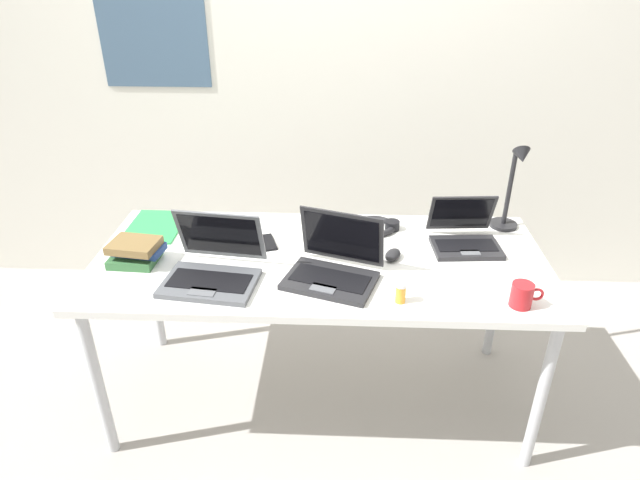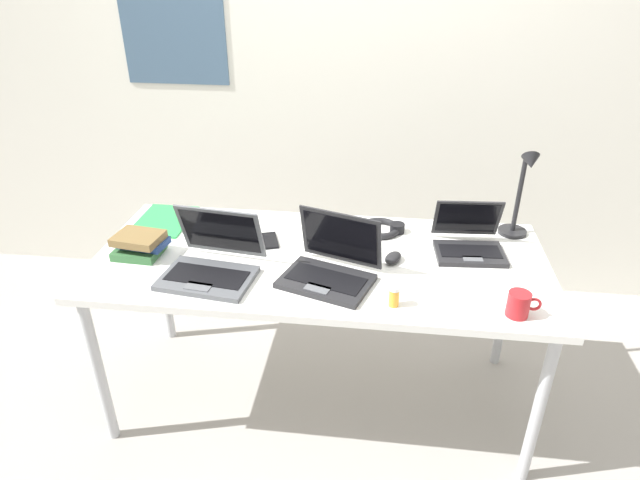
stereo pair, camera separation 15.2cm
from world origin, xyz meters
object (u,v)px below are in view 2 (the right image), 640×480
Objects in this scene: laptop_far_corner at (469,242)px; laptop_front_right at (330,267)px; headphones at (380,228)px; coffee_mug at (519,304)px; cell_phone at (270,241)px; book_stack at (140,244)px; laptop_mid_desk at (211,263)px; pill_bottle at (394,296)px; desk_lamp at (521,194)px; paper_folder_center at (164,220)px; computer_mouse at (393,258)px.

laptop_far_corner is 0.73× the size of laptop_front_right.
coffee_mug reaches higher than headphones.
headphones reaches higher than cell_phone.
coffee_mug is (1.43, -0.24, -0.00)m from book_stack.
pill_bottle is (0.68, -0.12, -0.01)m from laptop_mid_desk.
laptop_far_corner is at bearing -144.23° from desk_lamp.
pill_bottle is (-0.30, -0.42, -0.00)m from laptop_far_corner.
desk_lamp is 1.56m from book_stack.
paper_folder_center is 1.54m from coffee_mug.
paper_folder_center is (-0.51, 0.13, -0.00)m from cell_phone.
desk_lamp is 1.92× the size of book_stack.
cell_phone is 1.72× the size of pill_bottle.
book_stack is (-0.49, -0.17, 0.04)m from cell_phone.
laptop_far_corner reaches higher than headphones.
desk_lamp is at bearing 1.81° from headphones.
laptop_far_corner is at bearing 105.25° from coffee_mug.
desk_lamp is 0.61m from computer_mouse.
laptop_far_corner is 1.03m from laptop_mid_desk.
cell_phone is at bearing 142.42° from pill_bottle.
paper_folder_center is at bearing 130.63° from laptop_mid_desk.
pill_bottle reaches higher than cell_phone.
headphones is at bearing -178.19° from desk_lamp.
book_stack reaches higher than paper_folder_center.
computer_mouse is at bearing -29.60° from cell_phone.
laptop_mid_desk is 0.70m from computer_mouse.
coffee_mug is at bearing -13.27° from laptop_front_right.
book_stack is (-1.31, -0.19, 0.00)m from laptop_far_corner.
laptop_far_corner is at bearing -4.67° from paper_folder_center.
cell_phone is 0.66m from pill_bottle.
book_stack is 0.67× the size of paper_folder_center.
coffee_mug is (0.41, -0.01, 0.00)m from pill_bottle.
laptop_far_corner reaches higher than book_stack.
laptop_front_right is 0.44m from headphones.
laptop_far_corner is 2.55× the size of coffee_mug.
laptop_front_right reaches higher than book_stack.
cell_phone is at bearing 156.52° from coffee_mug.
computer_mouse is 1.05m from paper_folder_center.
laptop_far_corner reaches higher than pill_bottle.
cell_phone is at bearing 59.60° from laptop_mid_desk.
cell_phone is 0.48m from headphones.
coffee_mug reaches higher than computer_mouse.
laptop_front_right reaches higher than pill_bottle.
laptop_mid_desk is at bearing -163.08° from laptop_far_corner.
desk_lamp is 1.06m from cell_phone.
pill_bottle is (0.24, -0.15, -0.01)m from laptop_front_right.
computer_mouse reaches higher than paper_folder_center.
book_stack is (-1.52, -0.34, -0.15)m from desk_lamp.
pill_bottle is (0.06, -0.55, 0.03)m from headphones.
laptop_front_right is at bearing 148.01° from pill_bottle.
laptop_far_corner reaches higher than cell_phone.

